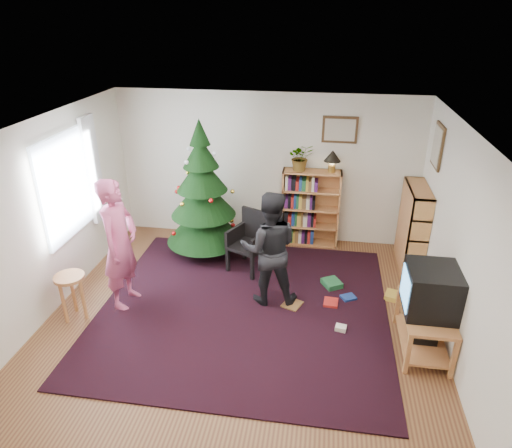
# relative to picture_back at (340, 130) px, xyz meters

# --- Properties ---
(floor) EXTENTS (5.00, 5.00, 0.00)m
(floor) POSITION_rel_picture_back_xyz_m (-1.15, -2.48, -1.95)
(floor) COLOR brown
(floor) RESTS_ON ground
(ceiling) EXTENTS (5.00, 5.00, 0.00)m
(ceiling) POSITION_rel_picture_back_xyz_m (-1.15, -2.48, 0.55)
(ceiling) COLOR white
(ceiling) RESTS_ON wall_back
(wall_back) EXTENTS (5.00, 0.02, 2.50)m
(wall_back) POSITION_rel_picture_back_xyz_m (-1.15, 0.02, -0.70)
(wall_back) COLOR silver
(wall_back) RESTS_ON floor
(wall_front) EXTENTS (5.00, 0.02, 2.50)m
(wall_front) POSITION_rel_picture_back_xyz_m (-1.15, -4.97, -0.70)
(wall_front) COLOR silver
(wall_front) RESTS_ON floor
(wall_left) EXTENTS (0.02, 5.00, 2.50)m
(wall_left) POSITION_rel_picture_back_xyz_m (-3.65, -2.48, -0.70)
(wall_left) COLOR silver
(wall_left) RESTS_ON floor
(wall_right) EXTENTS (0.02, 5.00, 2.50)m
(wall_right) POSITION_rel_picture_back_xyz_m (1.35, -2.48, -0.70)
(wall_right) COLOR silver
(wall_right) RESTS_ON floor
(rug) EXTENTS (3.80, 3.60, 0.02)m
(rug) POSITION_rel_picture_back_xyz_m (-1.15, -2.17, -1.94)
(rug) COLOR black
(rug) RESTS_ON floor
(window_pane) EXTENTS (0.04, 1.20, 1.40)m
(window_pane) POSITION_rel_picture_back_xyz_m (-3.62, -1.88, -0.45)
(window_pane) COLOR silver
(window_pane) RESTS_ON wall_left
(curtain) EXTENTS (0.06, 0.35, 1.60)m
(curtain) POSITION_rel_picture_back_xyz_m (-3.58, -1.18, -0.45)
(curtain) COLOR silver
(curtain) RESTS_ON wall_left
(picture_back) EXTENTS (0.55, 0.03, 0.42)m
(picture_back) POSITION_rel_picture_back_xyz_m (0.00, 0.00, 0.00)
(picture_back) COLOR #4C3319
(picture_back) RESTS_ON wall_back
(picture_right) EXTENTS (0.03, 0.50, 0.60)m
(picture_right) POSITION_rel_picture_back_xyz_m (1.33, -0.73, 0.00)
(picture_right) COLOR #4C3319
(picture_right) RESTS_ON wall_right
(christmas_tree) EXTENTS (1.22, 1.22, 2.22)m
(christmas_tree) POSITION_rel_picture_back_xyz_m (-2.05, -0.74, -1.03)
(christmas_tree) COLOR #3F2816
(christmas_tree) RESTS_ON rug
(bookshelf_back) EXTENTS (0.95, 0.30, 1.30)m
(bookshelf_back) POSITION_rel_picture_back_xyz_m (-0.38, -0.14, -1.29)
(bookshelf_back) COLOR #C38645
(bookshelf_back) RESTS_ON floor
(bookshelf_right) EXTENTS (0.30, 0.95, 1.30)m
(bookshelf_right) POSITION_rel_picture_back_xyz_m (1.19, -0.63, -1.29)
(bookshelf_right) COLOR #C38645
(bookshelf_right) RESTS_ON floor
(tv_stand) EXTENTS (0.54, 0.97, 0.55)m
(tv_stand) POSITION_rel_picture_back_xyz_m (1.07, -2.63, -1.62)
(tv_stand) COLOR #C38645
(tv_stand) RESTS_ON floor
(crt_tv) EXTENTS (0.57, 0.61, 0.54)m
(crt_tv) POSITION_rel_picture_back_xyz_m (1.07, -2.63, -1.13)
(crt_tv) COLOR black
(crt_tv) RESTS_ON tv_stand
(armchair) EXTENTS (0.67, 0.69, 0.93)m
(armchair) POSITION_rel_picture_back_xyz_m (-1.26, -1.07, -1.45)
(armchair) COLOR black
(armchair) RESTS_ON rug
(stool) EXTENTS (0.38, 0.38, 0.63)m
(stool) POSITION_rel_picture_back_xyz_m (-3.29, -2.70, -1.46)
(stool) COLOR #C38645
(stool) RESTS_ON floor
(person_standing) EXTENTS (0.48, 0.69, 1.80)m
(person_standing) POSITION_rel_picture_back_xyz_m (-2.76, -2.27, -1.05)
(person_standing) COLOR #C24D79
(person_standing) RESTS_ON rug
(person_by_chair) EXTENTS (0.85, 0.70, 1.60)m
(person_by_chair) POSITION_rel_picture_back_xyz_m (-0.85, -1.92, -1.15)
(person_by_chair) COLOR black
(person_by_chair) RESTS_ON rug
(potted_plant) EXTENTS (0.47, 0.44, 0.44)m
(potted_plant) POSITION_rel_picture_back_xyz_m (-0.58, -0.14, -0.43)
(potted_plant) COLOR gray
(potted_plant) RESTS_ON bookshelf_back
(table_lamp) EXTENTS (0.27, 0.27, 0.36)m
(table_lamp) POSITION_rel_picture_back_xyz_m (-0.08, -0.14, -0.41)
(table_lamp) COLOR #A57F33
(table_lamp) RESTS_ON bookshelf_back
(floor_clutter) EXTENTS (1.59, 1.20, 0.08)m
(floor_clutter) POSITION_rel_picture_back_xyz_m (0.13, -1.87, -1.91)
(floor_clutter) COLOR #A51E19
(floor_clutter) RESTS_ON rug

